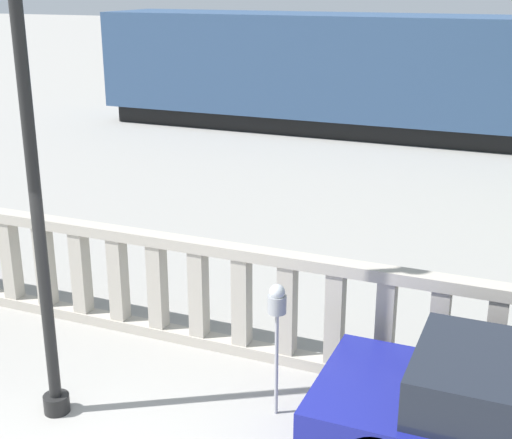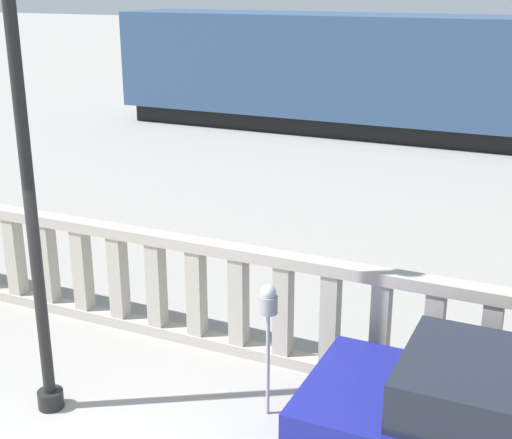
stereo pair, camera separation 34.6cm
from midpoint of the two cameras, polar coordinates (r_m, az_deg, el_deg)
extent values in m
cube|color=#ADA599|center=(9.19, -3.93, -9.84)|extent=(16.82, 0.24, 0.14)
cube|color=#ADA599|center=(8.65, -4.11, -2.37)|extent=(16.82, 0.24, 0.14)
cube|color=#ADA599|center=(10.67, -19.90, -3.03)|extent=(0.20, 0.20, 1.14)
cube|color=#ADA599|center=(10.30, -17.45, -3.55)|extent=(0.20, 0.20, 1.14)
cube|color=#ADA599|center=(9.94, -14.81, -4.09)|extent=(0.20, 0.20, 1.14)
cube|color=#ADA599|center=(9.61, -11.97, -4.67)|extent=(0.20, 0.20, 1.14)
cube|color=#ADA599|center=(9.31, -8.94, -5.27)|extent=(0.20, 0.20, 1.14)
cube|color=#ADA599|center=(9.03, -5.71, -5.90)|extent=(0.20, 0.20, 1.14)
cube|color=#ADA599|center=(8.78, -2.28, -6.54)|extent=(0.20, 0.20, 1.14)
cube|color=#ADA599|center=(8.57, 1.35, -7.19)|extent=(0.20, 0.20, 1.14)
cube|color=#ADA599|center=(8.40, 5.15, -7.84)|extent=(0.20, 0.20, 1.14)
cube|color=#ADA599|center=(8.26, 9.11, -8.48)|extent=(0.20, 0.20, 1.14)
cube|color=#ADA599|center=(8.17, 13.19, -9.10)|extent=(0.20, 0.20, 1.14)
cube|color=#ADA599|center=(8.12, 17.36, -9.68)|extent=(0.20, 0.20, 1.14)
cylinder|color=black|center=(8.28, -16.85, -13.91)|extent=(0.28, 0.28, 0.20)
cylinder|color=black|center=(7.13, -19.32, 9.13)|extent=(0.13, 0.13, 6.38)
cylinder|color=#99999E|center=(7.65, 0.32, -11.50)|extent=(0.04, 0.04, 1.20)
cylinder|color=gray|center=(7.33, 0.33, -6.80)|extent=(0.20, 0.20, 0.19)
sphere|color=#B2B7BC|center=(7.28, 0.33, -5.84)|extent=(0.17, 0.17, 0.17)
cylinder|color=black|center=(7.93, 11.15, -12.79)|extent=(0.71, 0.18, 0.71)
camera|label=1|loc=(0.17, -91.05, -0.35)|focal=50.00mm
camera|label=2|loc=(0.17, 88.95, 0.35)|focal=50.00mm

